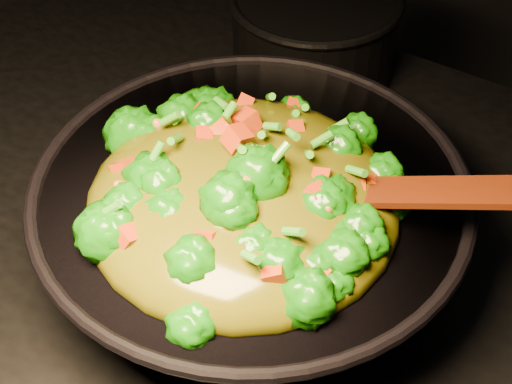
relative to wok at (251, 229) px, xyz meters
The scene contains 4 objects.
wok is the anchor object (origin of this frame).
stir_fry 0.13m from the wok, 72.77° to the right, with size 0.33×0.33×0.11m, color #176C07, non-canonical shape.
spatula 0.19m from the wok, 12.09° to the left, with size 0.28×0.04×0.01m, color #391408.
back_pot 0.40m from the wok, 109.38° to the left, with size 0.24×0.24×0.14m, color black.
Camera 1 is at (0.41, -0.56, 1.63)m, focal length 55.00 mm.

